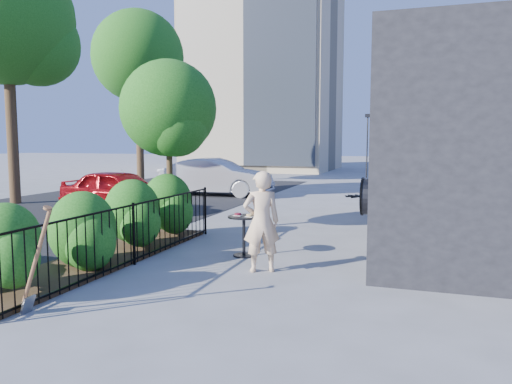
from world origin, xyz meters
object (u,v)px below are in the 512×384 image
(patio_tree, at_px, (170,114))
(car_silver, at_px, (216,177))
(cafe_table, at_px, (244,228))
(street_tree_near, at_px, (7,26))
(woman, at_px, (262,222))
(car_red, at_px, (120,191))
(shovel, at_px, (35,266))
(street_tree_far, at_px, (139,62))

(patio_tree, height_order, car_silver, patio_tree)
(cafe_table, bearing_deg, street_tree_near, 154.75)
(street_tree_near, relative_size, car_silver, 1.87)
(woman, bearing_deg, car_silver, -90.08)
(car_red, bearing_deg, car_silver, -3.43)
(street_tree_near, height_order, car_silver, street_tree_near)
(cafe_table, relative_size, shovel, 0.57)
(car_silver, bearing_deg, car_red, 168.72)
(street_tree_near, distance_m, woman, 13.12)
(patio_tree, distance_m, car_silver, 8.39)
(street_tree_far, relative_size, shovel, 5.82)
(cafe_table, bearing_deg, street_tree_far, 128.25)
(street_tree_near, relative_size, cafe_table, 10.16)
(street_tree_near, xyz_separation_m, shovel, (8.68, -8.56, -5.29))
(patio_tree, xyz_separation_m, car_red, (-3.13, 2.59, -2.11))
(patio_tree, relative_size, shovel, 2.77)
(patio_tree, relative_size, cafe_table, 4.83)
(street_tree_near, distance_m, car_red, 7.00)
(patio_tree, distance_m, car_red, 4.58)
(cafe_table, xyz_separation_m, car_red, (-5.47, 4.13, 0.12))
(car_red, distance_m, car_silver, 5.30)
(car_silver, bearing_deg, patio_tree, -165.72)
(patio_tree, height_order, car_red, patio_tree)
(street_tree_far, bearing_deg, shovel, -62.34)
(woman, height_order, shovel, woman)
(street_tree_near, height_order, shovel, street_tree_near)
(street_tree_near, bearing_deg, woman, -27.93)
(street_tree_near, xyz_separation_m, car_silver, (5.45, 4.62, -5.19))
(street_tree_far, relative_size, woman, 4.93)
(shovel, relative_size, car_red, 0.37)
(woman, height_order, car_red, woman)
(street_tree_far, xyz_separation_m, car_silver, (5.45, -3.38, -5.19))
(street_tree_far, distance_m, car_red, 11.08)
(patio_tree, xyz_separation_m, street_tree_near, (-7.70, 3.20, 3.15))
(cafe_table, distance_m, car_silver, 10.42)
(shovel, bearing_deg, street_tree_far, 117.66)
(car_red, bearing_deg, woman, -123.55)
(street_tree_far, height_order, car_red, street_tree_far)
(car_red, bearing_deg, street_tree_far, 34.02)
(patio_tree, relative_size, street_tree_near, 0.48)
(car_silver, bearing_deg, cafe_table, -155.65)
(street_tree_far, relative_size, cafe_table, 10.16)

